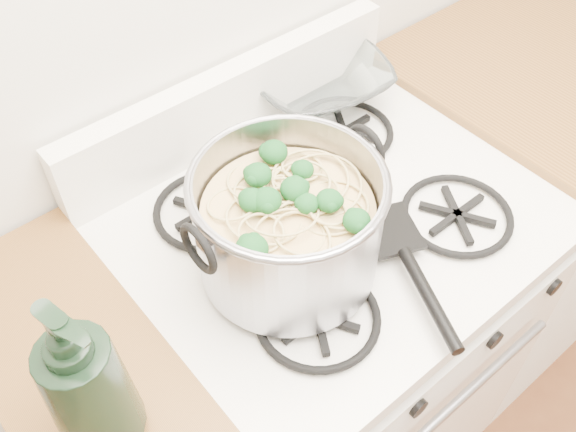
{
  "coord_description": "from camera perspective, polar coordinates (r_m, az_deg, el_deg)",
  "views": [
    {
      "loc": [
        -0.56,
        0.72,
        1.78
      ],
      "look_at": [
        -0.14,
        1.22,
        1.04
      ],
      "focal_mm": 40.0,
      "sensor_mm": 36.0,
      "label": 1
    }
  ],
  "objects": [
    {
      "name": "gas_range",
      "position": [
        1.56,
        3.14,
        -11.53
      ],
      "size": [
        0.76,
        0.66,
        0.92
      ],
      "color": "white",
      "rests_on": "ground"
    },
    {
      "name": "counter_right",
      "position": [
        2.03,
        21.89,
        3.63
      ],
      "size": [
        1.0,
        0.65,
        0.92
      ],
      "color": "silver",
      "rests_on": "ground"
    },
    {
      "name": "stock_pot",
      "position": [
        1.01,
        -0.0,
        -0.91
      ],
      "size": [
        0.34,
        0.31,
        0.21
      ],
      "color": "#95959D",
      "rests_on": "gas_range"
    },
    {
      "name": "spatula",
      "position": [
        1.13,
        9.14,
        -1.02
      ],
      "size": [
        0.39,
        0.4,
        0.02
      ],
      "primitive_type": null,
      "rotation": [
        0.0,
        0.0,
        -0.4
      ],
      "color": "black",
      "rests_on": "gas_range"
    },
    {
      "name": "glass_bowl",
      "position": [
        1.4,
        2.45,
        11.44
      ],
      "size": [
        0.14,
        0.14,
        0.03
      ],
      "primitive_type": "imported",
      "rotation": [
        0.0,
        0.0,
        -0.21
      ],
      "color": "white",
      "rests_on": "gas_range"
    },
    {
      "name": "bottle",
      "position": [
        0.84,
        -17.73,
        -13.72
      ],
      "size": [
        0.14,
        0.14,
        0.29
      ],
      "primitive_type": "imported",
      "rotation": [
        0.0,
        0.0,
        0.23
      ],
      "color": "black",
      "rests_on": "counter_left"
    }
  ]
}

